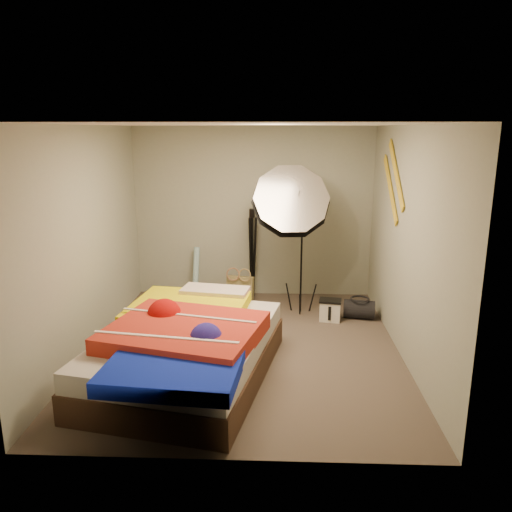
{
  "coord_description": "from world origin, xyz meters",
  "views": [
    {
      "loc": [
        0.34,
        -5.3,
        2.46
      ],
      "look_at": [
        0.1,
        0.6,
        0.95
      ],
      "focal_mm": 35.0,
      "sensor_mm": 36.0,
      "label": 1
    }
  ],
  "objects_px": {
    "wrapping_roll": "(196,272)",
    "photo_umbrella": "(290,203)",
    "tote_bag": "(240,290)",
    "duffel_bag": "(359,309)",
    "camera_case": "(330,311)",
    "bed": "(187,347)",
    "camera_tripod": "(252,247)"
  },
  "relations": [
    {
      "from": "bed",
      "to": "camera_tripod",
      "type": "height_order",
      "value": "camera_tripod"
    },
    {
      "from": "wrapping_roll",
      "to": "photo_umbrella",
      "type": "relative_size",
      "value": 0.36
    },
    {
      "from": "bed",
      "to": "camera_tripod",
      "type": "distance_m",
      "value": 2.66
    },
    {
      "from": "camera_case",
      "to": "tote_bag",
      "type": "bearing_deg",
      "value": 161.2
    },
    {
      "from": "duffel_bag",
      "to": "photo_umbrella",
      "type": "relative_size",
      "value": 0.19
    },
    {
      "from": "bed",
      "to": "camera_tripod",
      "type": "relative_size",
      "value": 1.94
    },
    {
      "from": "wrapping_roll",
      "to": "duffel_bag",
      "type": "bearing_deg",
      "value": -18.91
    },
    {
      "from": "camera_case",
      "to": "bed",
      "type": "relative_size",
      "value": 0.1
    },
    {
      "from": "tote_bag",
      "to": "camera_case",
      "type": "bearing_deg",
      "value": -16.04
    },
    {
      "from": "duffel_bag",
      "to": "bed",
      "type": "xyz_separation_m",
      "value": [
        -2.01,
        -1.72,
        0.2
      ]
    },
    {
      "from": "wrapping_roll",
      "to": "camera_case",
      "type": "relative_size",
      "value": 2.86
    },
    {
      "from": "wrapping_roll",
      "to": "camera_tripod",
      "type": "xyz_separation_m",
      "value": [
        0.84,
        0.06,
        0.39
      ]
    },
    {
      "from": "photo_umbrella",
      "to": "wrapping_roll",
      "type": "bearing_deg",
      "value": 152.88
    },
    {
      "from": "photo_umbrella",
      "to": "camera_tripod",
      "type": "distance_m",
      "value": 1.2
    },
    {
      "from": "tote_bag",
      "to": "camera_case",
      "type": "distance_m",
      "value": 1.4
    },
    {
      "from": "tote_bag",
      "to": "camera_case",
      "type": "xyz_separation_m",
      "value": [
        1.23,
        -0.66,
        -0.06
      ]
    },
    {
      "from": "photo_umbrella",
      "to": "camera_tripod",
      "type": "relative_size",
      "value": 1.6
    },
    {
      "from": "wrapping_roll",
      "to": "tote_bag",
      "type": "bearing_deg",
      "value": -19.18
    },
    {
      "from": "tote_bag",
      "to": "camera_case",
      "type": "relative_size",
      "value": 1.47
    },
    {
      "from": "camera_case",
      "to": "camera_tripod",
      "type": "xyz_separation_m",
      "value": [
        -1.07,
        0.95,
        0.63
      ]
    },
    {
      "from": "tote_bag",
      "to": "duffel_bag",
      "type": "height_order",
      "value": "tote_bag"
    },
    {
      "from": "tote_bag",
      "to": "bed",
      "type": "xyz_separation_m",
      "value": [
        -0.38,
        -2.27,
        0.13
      ]
    },
    {
      "from": "duffel_bag",
      "to": "camera_case",
      "type": "bearing_deg",
      "value": -155.79
    },
    {
      "from": "bed",
      "to": "photo_umbrella",
      "type": "height_order",
      "value": "photo_umbrella"
    },
    {
      "from": "tote_bag",
      "to": "duffel_bag",
      "type": "xyz_separation_m",
      "value": [
        1.63,
        -0.56,
        -0.07
      ]
    },
    {
      "from": "tote_bag",
      "to": "camera_tripod",
      "type": "height_order",
      "value": "camera_tripod"
    },
    {
      "from": "tote_bag",
      "to": "camera_tripod",
      "type": "xyz_separation_m",
      "value": [
        0.16,
        0.29,
        0.57
      ]
    },
    {
      "from": "tote_bag",
      "to": "photo_umbrella",
      "type": "bearing_deg",
      "value": -21.98
    },
    {
      "from": "wrapping_roll",
      "to": "bed",
      "type": "height_order",
      "value": "wrapping_roll"
    },
    {
      "from": "camera_case",
      "to": "photo_umbrella",
      "type": "relative_size",
      "value": 0.12
    },
    {
      "from": "bed",
      "to": "camera_tripod",
      "type": "xyz_separation_m",
      "value": [
        0.54,
        2.57,
        0.44
      ]
    },
    {
      "from": "camera_case",
      "to": "camera_tripod",
      "type": "height_order",
      "value": "camera_tripod"
    }
  ]
}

